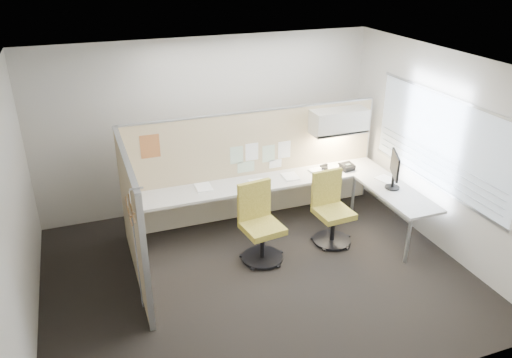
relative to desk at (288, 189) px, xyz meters
name	(u,v)px	position (x,y,z in m)	size (l,w,h in m)	color
floor	(257,274)	(-0.93, -1.13, -0.61)	(5.50, 4.50, 0.01)	black
ceiling	(257,66)	(-0.93, -1.13, 2.20)	(5.50, 4.50, 0.01)	white
wall_back	(208,125)	(-0.93, 1.12, 0.80)	(5.50, 0.02, 2.80)	beige
wall_front	(349,286)	(-0.93, -3.38, 0.80)	(5.50, 0.02, 2.80)	beige
wall_left	(14,219)	(-3.68, -1.13, 0.80)	(0.02, 4.50, 2.80)	beige
wall_right	(440,152)	(1.82, -1.13, 0.80)	(0.02, 4.50, 2.80)	beige
window_pane	(440,142)	(1.79, -1.13, 0.95)	(0.01, 2.80, 1.30)	#93A1AB
partition_back	(254,165)	(-0.38, 0.47, 0.27)	(4.10, 0.06, 1.75)	#CFBB8F
partition_left	(132,220)	(-2.43, -0.63, 0.27)	(0.06, 2.20, 1.75)	#CFBB8F
desk	(288,189)	(0.00, 0.00, 0.00)	(4.00, 2.07, 0.73)	beige
overhead_bin	(339,121)	(0.97, 0.26, 0.91)	(0.90, 0.36, 0.38)	beige
task_light_strip	(338,134)	(0.97, 0.26, 0.70)	(0.60, 0.06, 0.02)	#FFEABF
pinned_papers	(260,156)	(-0.30, 0.44, 0.43)	(1.01, 0.00, 0.47)	#8CBF8C
poster	(150,146)	(-1.98, 0.44, 0.82)	(0.28, 0.00, 0.35)	orange
chair_left	(260,225)	(-0.75, -0.75, -0.09)	(0.58, 0.60, 1.10)	black
chair_right	(331,211)	(0.40, -0.68, -0.11)	(0.56, 0.57, 1.06)	black
monitor	(395,169)	(1.37, -0.76, 0.45)	(0.25, 0.49, 0.55)	black
phone	(347,167)	(1.07, 0.08, 0.18)	(0.23, 0.22, 0.12)	black
stapler	(324,166)	(0.77, 0.30, 0.15)	(0.14, 0.04, 0.05)	black
tape_dispenser	(325,169)	(0.72, 0.18, 0.16)	(0.10, 0.06, 0.06)	black
coat_hook	(132,221)	(-2.51, -1.63, 0.80)	(0.18, 0.48, 1.44)	silver
paper_stack_0	(204,187)	(-1.28, 0.23, 0.14)	(0.23, 0.30, 0.02)	white
paper_stack_1	(258,184)	(-0.48, 0.03, 0.15)	(0.23, 0.30, 0.05)	white
paper_stack_2	(290,177)	(0.10, 0.14, 0.14)	(0.23, 0.30, 0.02)	white
paper_stack_3	(319,172)	(0.60, 0.14, 0.14)	(0.23, 0.30, 0.03)	white
paper_stack_4	(386,180)	(1.45, -0.48, 0.14)	(0.23, 0.30, 0.02)	white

